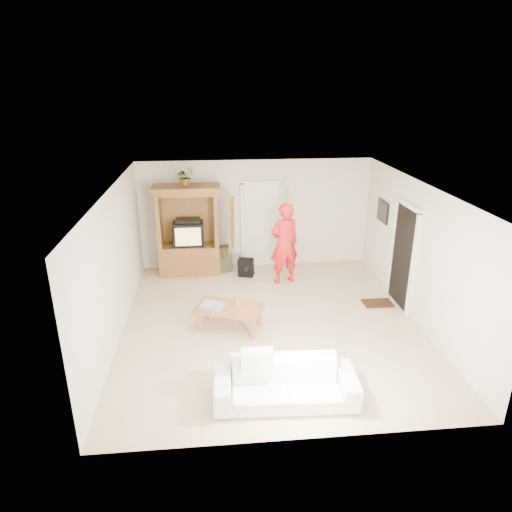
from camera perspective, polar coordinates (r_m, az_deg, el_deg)
The scene contains 19 objects.
floor at distance 8.73m, azimuth 1.87°, elevation -8.43°, with size 6.00×6.00×0.00m, color tan.
ceiling at distance 7.79m, azimuth 2.10°, elevation 8.46°, with size 6.00×6.00×0.00m, color white.
wall_back at distance 11.00m, azimuth -0.07°, elevation 5.25°, with size 5.50×5.50×0.00m, color silver.
wall_front at distance 5.53m, azimuth 6.13°, elevation -11.91°, with size 5.50×5.50×0.00m, color silver.
wall_left at distance 8.29m, azimuth -17.23°, elevation -1.14°, with size 6.00×6.00×0.00m, color silver.
wall_right at distance 8.95m, azimuth 19.72°, elevation 0.20°, with size 6.00×6.00×0.00m, color silver.
armoire at distance 10.76m, azimuth -8.29°, elevation 2.48°, with size 1.82×1.14×2.10m.
door_back at distance 11.07m, azimuth 0.72°, elevation 3.84°, with size 0.85×0.05×2.04m, color white.
doorway_right at distance 9.54m, azimuth 17.91°, elevation -0.10°, with size 0.05×0.90×2.04m, color black.
framed_picture at distance 10.51m, azimuth 15.59°, elevation 5.41°, with size 0.03×0.60×0.48m, color black.
doormat at distance 9.78m, azimuth 14.96°, elevation -5.72°, with size 0.60×0.40×0.02m, color #382316.
plant at distance 10.37m, azimuth -8.84°, elevation 9.79°, with size 0.38×0.33×0.43m, color #4C7238.
man at distance 10.13m, azimuth 3.55°, elevation 1.57°, with size 0.67×0.44×1.85m, color red.
sofa at distance 6.72m, azimuth 3.72°, elevation -15.55°, with size 2.02×0.79×0.59m, color white.
coffee_table at distance 8.40m, azimuth -3.41°, elevation -6.71°, with size 1.34×1.02×0.44m.
towel at distance 8.36m, azimuth -5.52°, elevation -6.20°, with size 0.38×0.28×0.08m, color #DC499D.
candle at distance 8.41m, azimuth -2.33°, elevation -5.85°, with size 0.08×0.08×0.10m, color tan.
backpack_black at distance 10.64m, azimuth -1.28°, elevation -1.50°, with size 0.35×0.21×0.43m, color black, non-canonical shape.
backpack_olive at distance 10.94m, azimuth -4.02°, elevation -0.35°, with size 0.33×0.24×0.63m, color #47442B, non-canonical shape.
Camera 1 is at (-1.03, -7.53, 4.30)m, focal length 32.00 mm.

